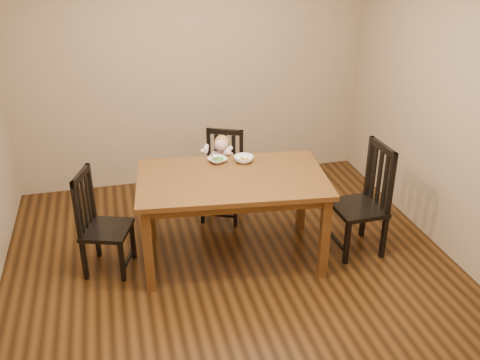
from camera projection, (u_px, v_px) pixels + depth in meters
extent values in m
cube|color=#48280F|center=(233.00, 270.00, 4.77)|extent=(4.00, 4.00, 0.01)
cube|color=tan|center=(191.00, 67.00, 5.92)|extent=(4.00, 0.01, 2.70)
cube|color=tan|center=(334.00, 277.00, 2.43)|extent=(4.00, 0.01, 2.70)
cube|color=tan|center=(457.00, 108.00, 4.62)|extent=(0.01, 4.00, 2.70)
cube|color=#4A2E11|center=(232.00, 179.00, 4.63)|extent=(1.73, 1.16, 0.04)
cube|color=#4A2E11|center=(232.00, 186.00, 4.66)|extent=(1.59, 1.01, 0.09)
cube|color=#4A2E11|center=(148.00, 251.00, 4.36)|extent=(0.08, 0.08, 0.77)
cube|color=#4A2E11|center=(324.00, 238.00, 4.53)|extent=(0.08, 0.08, 0.77)
cube|color=#4A2E11|center=(150.00, 203.00, 5.09)|extent=(0.08, 0.08, 0.77)
cube|color=#4A2E11|center=(302.00, 194.00, 5.27)|extent=(0.08, 0.08, 0.77)
cube|color=black|center=(222.00, 184.00, 5.47)|extent=(0.52, 0.51, 0.04)
cube|color=black|center=(241.00, 195.00, 5.67)|extent=(0.05, 0.05, 0.37)
cube|color=black|center=(210.00, 193.00, 5.73)|extent=(0.05, 0.05, 0.37)
cube|color=black|center=(235.00, 210.00, 5.39)|extent=(0.05, 0.05, 0.37)
cube|color=black|center=(203.00, 207.00, 5.44)|extent=(0.05, 0.05, 0.37)
cube|color=black|center=(241.00, 154.00, 5.47)|extent=(0.05, 0.05, 0.51)
cube|color=black|center=(209.00, 152.00, 5.52)|extent=(0.05, 0.05, 0.51)
cube|color=black|center=(225.00, 132.00, 5.39)|extent=(0.36, 0.19, 0.05)
cube|color=black|center=(234.00, 156.00, 5.49)|extent=(0.04, 0.03, 0.44)
cube|color=black|center=(225.00, 155.00, 5.51)|extent=(0.04, 0.03, 0.44)
cube|color=black|center=(217.00, 154.00, 5.52)|extent=(0.04, 0.03, 0.44)
cube|color=black|center=(107.00, 230.00, 4.63)|extent=(0.50, 0.51, 0.04)
cube|color=black|center=(97.00, 239.00, 4.89)|extent=(0.05, 0.05, 0.38)
cube|color=black|center=(84.00, 260.00, 4.58)|extent=(0.05, 0.05, 0.38)
cube|color=black|center=(133.00, 240.00, 4.87)|extent=(0.05, 0.05, 0.38)
cube|color=black|center=(122.00, 262.00, 4.55)|extent=(0.05, 0.05, 0.38)
cube|color=black|center=(91.00, 191.00, 4.68)|extent=(0.05, 0.05, 0.53)
cube|color=black|center=(77.00, 211.00, 4.36)|extent=(0.05, 0.05, 0.53)
cube|color=black|center=(80.00, 175.00, 4.42)|extent=(0.16, 0.38, 0.06)
cube|color=black|center=(88.00, 198.00, 4.62)|extent=(0.03, 0.05, 0.45)
cube|color=black|center=(84.00, 203.00, 4.53)|extent=(0.03, 0.05, 0.45)
cube|color=black|center=(81.00, 209.00, 4.45)|extent=(0.03, 0.05, 0.45)
cube|color=black|center=(358.00, 208.00, 4.89)|extent=(0.45, 0.47, 0.04)
cube|color=black|center=(384.00, 237.00, 4.87)|extent=(0.04, 0.04, 0.42)
cube|color=black|center=(363.00, 217.00, 5.21)|extent=(0.04, 0.04, 0.42)
cube|color=black|center=(347.00, 243.00, 4.78)|extent=(0.04, 0.04, 0.42)
cube|color=black|center=(328.00, 222.00, 5.12)|extent=(0.04, 0.04, 0.42)
cube|color=black|center=(391.00, 184.00, 4.63)|extent=(0.04, 0.04, 0.59)
cube|color=black|center=(369.00, 166.00, 4.97)|extent=(0.04, 0.04, 0.59)
cube|color=black|center=(383.00, 148.00, 4.69)|extent=(0.05, 0.43, 0.06)
cube|color=black|center=(385.00, 183.00, 4.73)|extent=(0.02, 0.05, 0.50)
cube|color=black|center=(379.00, 178.00, 4.82)|extent=(0.02, 0.05, 0.50)
cube|color=black|center=(374.00, 173.00, 4.90)|extent=(0.02, 0.05, 0.50)
imported|color=white|center=(218.00, 160.00, 4.89)|extent=(0.21, 0.21, 0.04)
imported|color=white|center=(244.00, 159.00, 4.90)|extent=(0.23, 0.23, 0.06)
cube|color=silver|center=(213.00, 158.00, 4.86)|extent=(0.05, 0.12, 0.05)
cube|color=silver|center=(213.00, 160.00, 4.87)|extent=(0.03, 0.04, 0.01)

